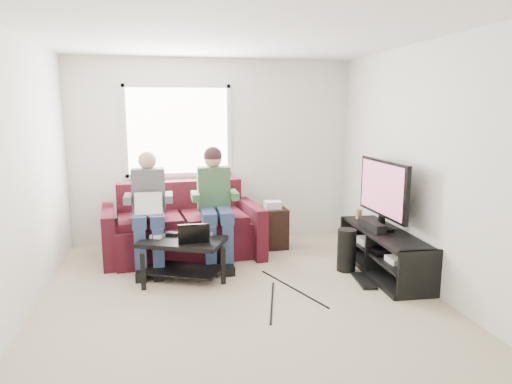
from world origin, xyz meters
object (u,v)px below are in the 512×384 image
sofa (182,230)px  tv (383,190)px  subwoofer (347,250)px  coffee_table (182,250)px  tv_stand (384,255)px  end_table (273,227)px

sofa → tv: bearing=-25.4°
sofa → subwoofer: sofa is taller
coffee_table → tv: 2.40m
sofa → tv_stand: 2.57m
coffee_table → tv_stand: tv_stand is taller
tv → subwoofer: tv is taller
coffee_table → end_table: bearing=36.7°
coffee_table → tv: bearing=-5.1°
tv_stand → tv: size_ratio=1.42×
sofa → coffee_table: sofa is taller
subwoofer → tv_stand: bearing=-24.6°
sofa → tv: tv is taller
tv_stand → sofa: bearing=152.6°
sofa → coffee_table: bearing=-92.2°
subwoofer → coffee_table: bearing=176.2°
sofa → subwoofer: size_ratio=4.12×
end_table → sofa: bearing=-176.4°
coffee_table → tv: tv is taller
subwoofer → sofa: bearing=152.0°
tv → sofa: bearing=154.6°
subwoofer → end_table: 1.26m
tv_stand → subwoofer: bearing=155.4°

